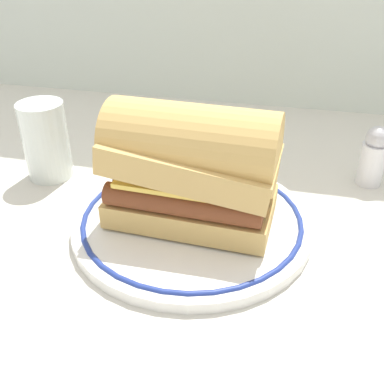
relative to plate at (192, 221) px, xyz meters
name	(u,v)px	position (x,y,z in m)	size (l,w,h in m)	color
ground_plane	(216,224)	(0.02, 0.01, -0.01)	(1.50, 1.50, 0.00)	beige
plate	(192,221)	(0.00, 0.00, 0.00)	(0.26, 0.26, 0.01)	white
sausage_sandwich	(192,165)	(0.00, 0.00, 0.07)	(0.18, 0.11, 0.13)	tan
drinking_glass	(47,146)	(-0.21, 0.07, 0.04)	(0.06, 0.06, 0.10)	silver
salt_shaker	(373,156)	(0.20, 0.14, 0.03)	(0.03, 0.03, 0.08)	white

